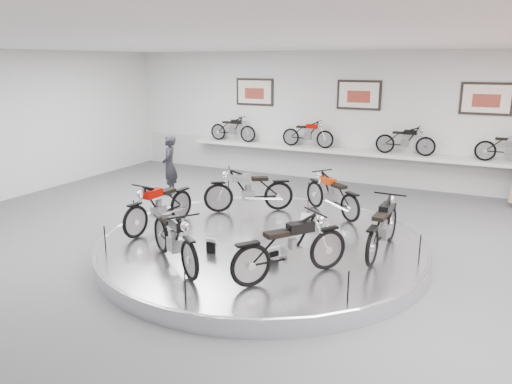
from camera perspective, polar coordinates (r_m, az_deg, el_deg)
The scene contains 21 objects.
floor at distance 9.69m, azimuth -0.08°, elevation -7.58°, with size 16.00×16.00×0.00m, color #505053.
ceiling at distance 8.98m, azimuth -0.09°, elevation 16.77°, with size 16.00×16.00×0.00m, color white.
wall_back at distance 15.64m, azimuth 11.58°, elevation 8.25°, with size 16.00×16.00×0.00m, color silver.
dado_band at distance 15.84m, azimuth 11.29°, elevation 3.03°, with size 15.68×0.04×1.10m, color #BCBCBA.
display_platform at distance 9.89m, azimuth 0.70°, elevation -6.18°, with size 6.40×6.40×0.30m, color silver.
platform_rim at distance 9.85m, azimuth 0.70°, elevation -5.53°, with size 6.40×6.40×0.10m, color #B2B2BA.
shelf at distance 15.49m, azimuth 11.10°, elevation 4.48°, with size 11.00×0.55×0.10m, color silver.
poster_left at distance 16.79m, azimuth -0.15°, elevation 11.37°, with size 1.35×0.06×0.88m, color white.
poster_center at distance 15.54m, azimuth 11.67°, elevation 10.80°, with size 1.35×0.06×0.88m, color white.
poster_right at distance 15.02m, azimuth 24.84°, elevation 9.65°, with size 1.35×0.06×0.88m, color white.
shelf_bike_a at distance 17.01m, azimuth -2.67°, elevation 7.05°, with size 1.22×0.42×0.73m, color black, non-canonical shape.
shelf_bike_b at distance 15.88m, azimuth 5.93°, elevation 6.44°, with size 1.22×0.42×0.73m, color #930800, non-canonical shape.
shelf_bike_c at distance 15.11m, azimuth 16.68°, elevation 5.48°, with size 1.22×0.42×0.73m, color black, non-canonical shape.
shelf_bike_d at distance 14.90m, azimuth 26.95°, elevation 4.38°, with size 1.22×0.42×0.73m, color #B3B4B8, non-canonical shape.
bike_a at distance 9.26m, azimuth 14.28°, elevation -3.79°, with size 1.74×0.61×1.02m, color black, non-canonical shape.
bike_b at distance 11.38m, azimuth 8.68°, elevation -0.21°, with size 1.63×0.58×0.96m, color #B23209, non-canonical shape.
bike_c at distance 11.48m, azimuth -0.84°, elevation 0.29°, with size 1.76×0.62×1.04m, color #B3B4B8, non-canonical shape.
bike_d at distance 10.47m, azimuth -11.02°, elevation -1.48°, with size 1.72×0.61×1.01m, color #930800, non-canonical shape.
bike_e at distance 8.54m, azimuth -9.33°, elevation -5.13°, with size 1.72×0.61×1.01m, color black, non-canonical shape.
bike_f at distance 7.97m, azimuth 4.01°, elevation -6.25°, with size 1.80×0.64×1.06m, color black, non-canonical shape.
visitor at distance 14.26m, azimuth -9.84°, elevation 3.02°, with size 0.61×0.40×1.69m, color black.
Camera 1 is at (4.01, -8.02, 3.67)m, focal length 35.00 mm.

